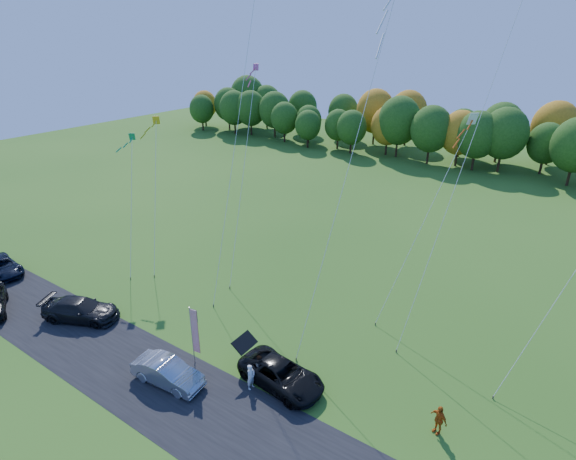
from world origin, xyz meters
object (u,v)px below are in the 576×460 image
Objects in this scene: black_suv at (281,374)px; person_east at (439,419)px; silver_sedan at (168,372)px; feather_flag at (194,330)px.

black_suv is 8.89m from person_east.
person_east is at bearing -72.60° from black_suv.
black_suv and silver_sedan have the same top height.
feather_flag is at bearing 111.54° from black_suv.
silver_sedan is 15.35m from person_east.
silver_sedan is 2.63× the size of person_east.
feather_flag reaches higher than silver_sedan.
silver_sedan is 2.81m from feather_flag.
black_suv is 6.73m from silver_sedan.
black_suv is 5.90m from feather_flag.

